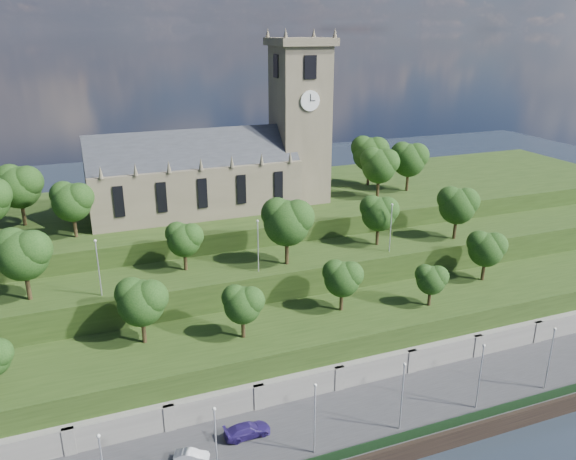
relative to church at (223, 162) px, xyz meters
name	(u,v)px	position (x,y,z in m)	size (l,w,h in m)	color
promenade	(318,434)	(-0.79, -39.98, -21.52)	(160.00, 12.00, 2.00)	#2D2D30
fence	(340,455)	(-0.79, -45.38, -19.92)	(160.00, 0.10, 1.20)	black
retaining_wall	(297,391)	(-0.79, -34.01, -20.02)	(160.00, 2.10, 5.00)	slate
embankment_lower	(280,354)	(-0.79, -27.98, -18.52)	(160.00, 12.00, 8.00)	#203411
embankment_upper	(253,302)	(-0.79, -16.98, -16.52)	(160.00, 10.00, 12.00)	#203411
hilltop	(216,243)	(-0.79, 4.02, -15.02)	(160.00, 32.00, 15.00)	#203411
church	(223,162)	(0.00, 0.00, 0.00)	(38.60, 12.35, 27.60)	brown
trees_lower	(293,286)	(1.21, -27.41, -9.73)	(68.47, 8.68, 8.03)	black
trees_upper	(273,224)	(2.01, -18.11, -4.78)	(66.40, 8.36, 9.34)	black
trees_hilltop	(227,173)	(0.22, -1.31, -1.46)	(73.68, 15.73, 9.27)	black
lamp_posts_promenade	(315,414)	(-2.79, -43.48, -15.81)	(60.36, 0.36, 8.20)	#B2B2B7
lamp_posts_upper	(258,242)	(-0.79, -19.98, -6.30)	(40.36, 0.36, 7.25)	#B2B2B7
car_left	(248,430)	(-8.23, -38.67, -19.89)	(1.48, 3.69, 1.26)	#A9251C
car_middle	(191,456)	(-14.60, -40.18, -19.95)	(1.21, 3.48, 1.15)	silver
car_right	(247,430)	(-8.36, -38.70, -19.80)	(2.02, 4.96, 1.44)	navy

